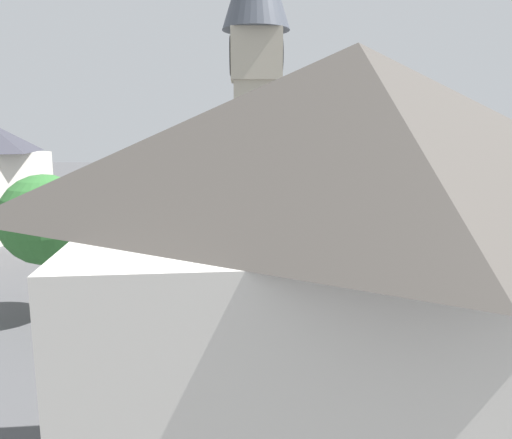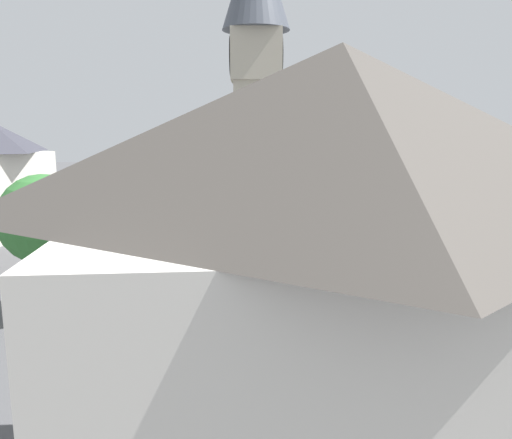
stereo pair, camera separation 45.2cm
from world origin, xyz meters
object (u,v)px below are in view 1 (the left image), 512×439
(car_blue_kerb, at_px, (162,283))
(tree, at_px, (45,220))
(car_red_corner, at_px, (191,348))
(car_black_far, at_px, (223,221))
(road_sign, at_px, (268,228))
(pedestrian, at_px, (312,279))
(car_white_side, at_px, (209,238))
(building_hall_far, at_px, (350,297))
(clock_tower, at_px, (256,72))
(car_silver_kerb, at_px, (340,242))

(car_blue_kerb, xyz_separation_m, tree, (2.83, -4.69, 3.89))
(car_red_corner, distance_m, tree, 9.46)
(car_black_far, bearing_deg, road_sign, 22.46)
(car_blue_kerb, distance_m, pedestrian, 7.78)
(car_black_far, distance_m, pedestrian, 18.52)
(car_blue_kerb, bearing_deg, car_white_side, 170.99)
(building_hall_far, height_order, road_sign, building_hall_far)
(car_blue_kerb, xyz_separation_m, car_red_corner, (7.92, 2.28, 0.00))
(car_white_side, xyz_separation_m, road_sign, (1.84, 4.30, 1.14))
(clock_tower, distance_m, car_silver_kerb, 13.59)
(car_red_corner, xyz_separation_m, building_hall_far, (7.50, 4.12, 4.53))
(clock_tower, bearing_deg, pedestrian, 31.43)
(clock_tower, height_order, car_black_far, clock_tower)
(car_black_far, bearing_deg, car_red_corner, -0.53)
(pedestrian, bearing_deg, car_red_corner, -36.00)
(clock_tower, xyz_separation_m, tree, (6.99, -9.69, -7.17))
(clock_tower, relative_size, car_silver_kerb, 4.55)
(car_red_corner, height_order, road_sign, road_sign)
(road_sign, bearing_deg, building_hall_far, 0.92)
(clock_tower, relative_size, car_white_side, 4.61)
(car_silver_kerb, bearing_deg, clock_tower, -50.36)
(car_white_side, bearing_deg, road_sign, 66.84)
(car_blue_kerb, bearing_deg, car_black_far, 171.79)
(clock_tower, bearing_deg, car_red_corner, -12.73)
(car_blue_kerb, distance_m, car_white_side, 10.91)
(car_red_corner, height_order, building_hall_far, building_hall_far)
(building_hall_far, bearing_deg, car_red_corner, -151.23)
(pedestrian, xyz_separation_m, road_sign, (-9.29, -1.76, 0.89))
(car_silver_kerb, bearing_deg, pedestrian, -19.13)
(car_red_corner, bearing_deg, car_white_side, -178.26)
(clock_tower, distance_m, road_sign, 11.06)
(car_silver_kerb, bearing_deg, tree, -52.69)
(tree, bearing_deg, building_hall_far, 41.36)
(clock_tower, xyz_separation_m, car_silver_kerb, (-5.03, 6.08, -11.06))
(clock_tower, bearing_deg, car_silver_kerb, 129.64)
(car_blue_kerb, xyz_separation_m, car_white_side, (-10.77, 1.71, 0.00))
(car_white_side, relative_size, road_sign, 1.57)
(clock_tower, bearing_deg, building_hall_far, 4.07)
(car_silver_kerb, height_order, tree, tree)
(car_silver_kerb, height_order, road_sign, road_sign)
(car_silver_kerb, bearing_deg, car_red_corner, -27.23)
(tree, height_order, building_hall_far, building_hall_far)
(tree, bearing_deg, clock_tower, 125.77)
(road_sign, bearing_deg, clock_tower, -11.88)
(car_blue_kerb, xyz_separation_m, car_black_far, (-17.40, 2.51, 0.00))
(car_red_corner, xyz_separation_m, tree, (-5.09, -6.97, 3.89))
(car_white_side, distance_m, pedestrian, 12.68)
(car_white_side, distance_m, car_black_far, 6.67)
(pedestrian, xyz_separation_m, building_hall_far, (15.06, -1.37, 4.28))
(car_black_far, bearing_deg, tree, -19.60)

